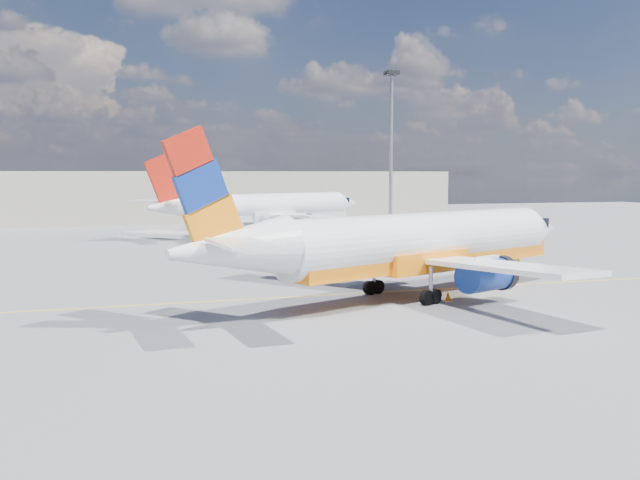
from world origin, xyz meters
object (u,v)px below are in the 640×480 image
object	(u,v)px
second_jet	(267,208)
traffic_cone	(448,296)
main_jet	(412,244)
gse_tug	(498,262)

from	to	relation	value
second_jet	traffic_cone	xyz separation A→B (m)	(-0.63, -49.55, -2.99)
main_jet	traffic_cone	world-z (taller)	main_jet
gse_tug	main_jet	bearing A→B (deg)	-146.34
main_jet	traffic_cone	xyz separation A→B (m)	(1.50, -1.99, -3.04)
gse_tug	traffic_cone	size ratio (longest dim) A/B	4.26
main_jet	second_jet	size ratio (longest dim) A/B	1.02
main_jet	gse_tug	distance (m)	13.55
second_jet	traffic_cone	distance (m)	49.64
gse_tug	second_jet	bearing A→B (deg)	100.76
second_jet	traffic_cone	bearing A→B (deg)	-114.25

